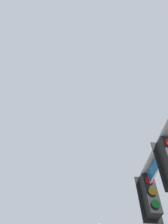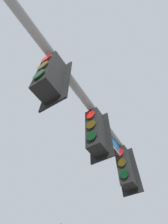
% 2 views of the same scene
% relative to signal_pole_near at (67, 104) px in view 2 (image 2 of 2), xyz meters
% --- Properties ---
extents(signal_pole_near, '(5.70, 0.55, 5.69)m').
position_rel_signal_pole_near_xyz_m(signal_pole_near, '(0.00, 0.00, 0.00)').
color(signal_pole_near, gray).
rests_on(signal_pole_near, ground_plane).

